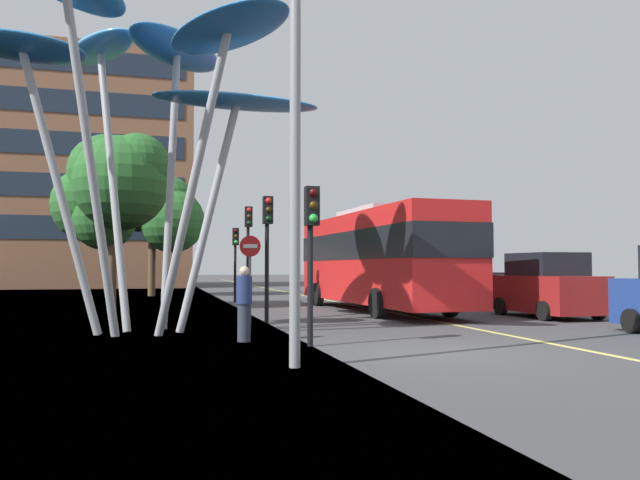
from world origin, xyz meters
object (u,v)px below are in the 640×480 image
Objects in this scene: car_parked_mid at (547,287)px; car_far_side at (351,277)px; red_bus at (377,255)px; traffic_light_opposite at (236,248)px; leaf_sculpture at (142,69)px; traffic_light_island_mid at (248,235)px; no_entry_sign at (250,265)px; traffic_light_kerb_near at (311,230)px; street_lamp at (319,66)px; traffic_light_kerb_far at (268,231)px; car_side_street at (401,278)px; pedestrian at (244,304)px; car_parked_far at (459,282)px.

car_far_side is at bearing 90.25° from car_parked_mid.
traffic_light_opposite is at bearing 121.97° from red_bus.
leaf_sculpture is 9.92m from traffic_light_island_mid.
traffic_light_island_mid reaches higher than no_entry_sign.
no_entry_sign is at bearing 95.48° from traffic_light_kerb_near.
car_far_side is (4.23, 16.81, -1.08)m from red_bus.
traffic_light_kerb_far is at bearing 86.33° from street_lamp.
traffic_light_island_mid is 1.16× the size of traffic_light_opposite.
car_far_side is (-0.50, 7.35, -0.05)m from car_side_street.
red_bus reaches higher than no_entry_sign.
pedestrian is at bearing 134.45° from traffic_light_kerb_near.
street_lamp reaches higher than no_entry_sign.
car_side_street is 20.75m from pedestrian.
red_bus is 4.61× the size of no_entry_sign.
car_far_side is (8.65, 9.74, -1.50)m from traffic_light_opposite.
car_side_street is 23.97m from street_lamp.
traffic_light_opposite is at bearing 87.90° from traffic_light_kerb_far.
traffic_light_island_mid is 0.51× the size of street_lamp.
no_entry_sign is (-0.54, -0.24, -0.98)m from traffic_light_kerb_far.
car_far_side is (-0.09, 20.93, 0.02)m from car_parked_mid.
traffic_light_opposite is 14.28m from car_parked_mid.
car_far_side is at bearing 71.59° from street_lamp.
traffic_light_kerb_far is at bearing 179.17° from car_parked_mid.
traffic_light_kerb_near is 0.95× the size of traffic_light_opposite.
car_parked_far is 7.47m from car_side_street.
car_side_street is at bearing 53.58° from no_entry_sign.
pedestrian is (-10.40, -10.26, -0.16)m from car_parked_far.
car_parked_far is at bearing 32.72° from no_entry_sign.
traffic_light_opposite is 10.22m from car_parked_far.
red_bus reaches higher than traffic_light_kerb_far.
car_far_side is at bearing 90.36° from car_parked_far.
traffic_light_kerb_far is at bearing -113.53° from car_far_side.
traffic_light_opposite is 1.37× the size of no_entry_sign.
car_far_side is (-0.09, 14.81, 0.02)m from car_parked_far.
leaf_sculpture is at bearing -130.49° from car_side_street.
leaf_sculpture is 6.56m from traffic_light_kerb_near.
car_parked_mid is at bearing 30.30° from traffic_light_kerb_near.
red_bus is 2.59× the size of car_far_side.
traffic_light_island_mid is (0.39, 11.99, 0.51)m from traffic_light_kerb_near.
car_parked_mid is (8.74, -11.19, -1.52)m from traffic_light_opposite.
traffic_light_island_mid reaches higher than traffic_light_kerb_far.
traffic_light_island_mid is at bearing -142.92° from car_side_street.
traffic_light_kerb_far reaches higher than traffic_light_kerb_near.
red_bus reaches higher than traffic_light_opposite.
car_side_street is at bearing 64.80° from street_lamp.
pedestrian is (-0.73, 3.68, -4.15)m from street_lamp.
pedestrian is at bearing 101.28° from street_lamp.
car_side_street is 1.65× the size of no_entry_sign.
pedestrian is 4.18m from no_entry_sign.
car_parked_far is (8.79, -0.51, -1.90)m from traffic_light_island_mid.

